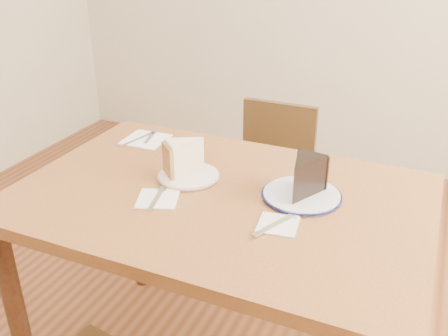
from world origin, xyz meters
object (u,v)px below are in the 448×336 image
plate_navy (301,195)px  carrot_cake (187,158)px  plate_cream (189,176)px  table (220,222)px  chair_far (268,187)px  chocolate_cake (303,180)px

plate_navy → carrot_cake: bearing=-178.9°
plate_cream → carrot_cake: (-0.01, 0.02, 0.05)m
table → chair_far: size_ratio=1.54×
table → chocolate_cake: chocolate_cake is taller
table → chair_far: bearing=95.9°
chair_far → chocolate_cake: chocolate_cake is taller
plate_cream → chocolate_cake: bearing=2.0°
plate_navy → chair_far: bearing=116.8°
table → carrot_cake: carrot_cake is taller
chair_far → plate_cream: size_ratio=4.22×
chair_far → plate_cream: bearing=84.1°
plate_cream → plate_navy: same height
plate_cream → carrot_cake: carrot_cake is taller
table → chocolate_cake: 0.29m
carrot_cake → chair_far: bearing=125.7°
table → chocolate_cake: (0.23, 0.07, 0.16)m
chocolate_cake → chair_far: bearing=-55.8°
plate_navy → carrot_cake: carrot_cake is taller
plate_cream → chocolate_cake: (0.36, 0.01, 0.06)m
carrot_cake → chocolate_cake: 0.37m
table → carrot_cake: 0.22m
plate_navy → chocolate_cake: (0.00, -0.01, 0.06)m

